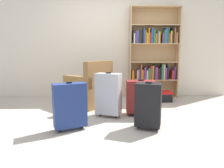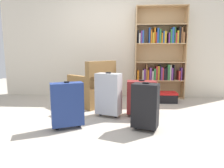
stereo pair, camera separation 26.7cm
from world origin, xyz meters
The scene contains 10 objects.
ground_plane centered at (0.00, 0.00, 0.00)m, with size 9.88×9.88×0.00m, color #B2A899.
back_wall centered at (0.00, 1.81, 1.30)m, with size 5.64×0.10×2.60m, color beige.
bookshelf centered at (0.98, 1.63, 1.03)m, with size 1.13×0.27×2.08m.
armchair centered at (-0.47, 0.88, 0.32)m, with size 0.99×0.99×0.90m.
mug centered at (0.03, 0.67, 0.05)m, with size 0.12×0.08×0.10m.
storage_box centered at (1.05, 1.20, 0.12)m, with size 0.47×0.30×0.22m.
suitcase_silver centered at (-0.10, 0.16, 0.39)m, with size 0.45×0.34×0.74m.
suitcase_black centered at (0.44, -0.40, 0.35)m, with size 0.40×0.33×0.66m.
suitcase_dark_red centered at (0.44, 0.23, 0.32)m, with size 0.48×0.27×0.61m.
suitcase_navy_blue centered at (-0.63, -0.40, 0.35)m, with size 0.47×0.34×0.67m.
Camera 2 is at (0.15, -3.00, 1.04)m, focal length 31.51 mm.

